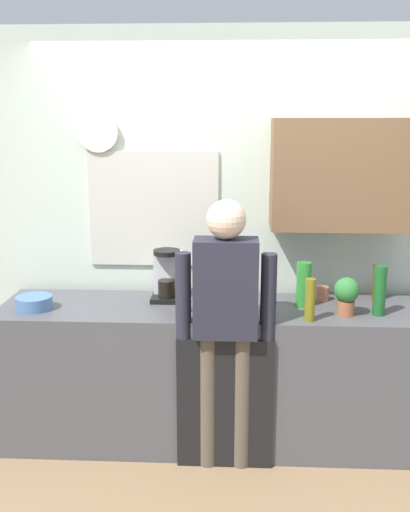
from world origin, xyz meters
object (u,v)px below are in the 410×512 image
object	(u,v)px
bottle_amber_beer	(377,283)
potted_plant	(347,294)
bottle_olive_oil	(310,300)
cup_terracotta_mug	(322,294)
bottle_green_wine	(380,291)
bottle_clear_soda	(304,284)
mixing_bowl	(34,303)
cup_blue_mug	(234,309)
coffee_maker	(168,277)
dish_soap	(265,301)
person_at_sink	(225,314)
bottle_dark_sauce	(181,299)

from	to	relation	value
bottle_amber_beer	potted_plant	distance (m)	0.40
bottle_olive_oil	cup_terracotta_mug	world-z (taller)	bottle_olive_oil
bottle_green_wine	bottle_clear_soda	distance (m)	0.45
cup_terracotta_mug	mixing_bowl	xyz separation A→B (m)	(-1.78, -0.26, -0.01)
cup_blue_mug	potted_plant	world-z (taller)	potted_plant
bottle_olive_oil	cup_blue_mug	xyz separation A→B (m)	(-0.43, 0.04, -0.07)
bottle_amber_beer	cup_terracotta_mug	world-z (taller)	bottle_amber_beer
coffee_maker	dish_soap	distance (m)	0.67
bottle_amber_beer	bottle_olive_oil	bearing A→B (deg)	-138.59
dish_soap	mixing_bowl	bearing A→B (deg)	179.44
dish_soap	person_at_sink	world-z (taller)	person_at_sink
bottle_olive_oil	bottle_green_wine	bearing A→B (deg)	16.57
bottle_clear_soda	mixing_bowl	distance (m)	1.66
bottle_clear_soda	person_at_sink	size ratio (longest dim) A/B	0.17
bottle_dark_sauce	potted_plant	world-z (taller)	potted_plant
cup_blue_mug	person_at_sink	world-z (taller)	person_at_sink
bottle_amber_beer	mixing_bowl	bearing A→B (deg)	-172.20
cup_blue_mug	dish_soap	world-z (taller)	dish_soap
cup_terracotta_mug	bottle_olive_oil	bearing A→B (deg)	-108.23
mixing_bowl	dish_soap	size ratio (longest dim) A/B	1.22
mixing_bowl	dish_soap	distance (m)	1.40
bottle_dark_sauce	person_at_sink	bearing A→B (deg)	-32.35
cup_blue_mug	mixing_bowl	xyz separation A→B (m)	(-1.22, 0.09, -0.01)
cup_terracotta_mug	cup_blue_mug	distance (m)	0.66
dish_soap	bottle_amber_beer	bearing A→B (deg)	22.81
coffee_maker	cup_terracotta_mug	size ratio (longest dim) A/B	3.59
coffee_maker	bottle_clear_soda	world-z (taller)	coffee_maker
bottle_clear_soda	potted_plant	xyz separation A→B (m)	(0.23, -0.16, -0.01)
mixing_bowl	cup_terracotta_mug	bearing A→B (deg)	8.40
bottle_amber_beer	bottle_dark_sauce	distance (m)	1.27
bottle_green_wine	dish_soap	world-z (taller)	bottle_green_wine
coffee_maker	bottle_olive_oil	world-z (taller)	coffee_maker
bottle_clear_soda	cup_terracotta_mug	bearing A→B (deg)	42.12
bottle_olive_oil	bottle_dark_sauce	world-z (taller)	bottle_olive_oil
cup_blue_mug	person_at_sink	bearing A→B (deg)	-114.03
bottle_clear_soda	dish_soap	distance (m)	0.29
bottle_green_wine	cup_blue_mug	bearing A→B (deg)	-174.34
bottle_green_wine	person_at_sink	size ratio (longest dim) A/B	0.19
bottle_green_wine	cup_terracotta_mug	bearing A→B (deg)	137.71
bottle_clear_soda	mixing_bowl	world-z (taller)	bottle_clear_soda
coffee_maker	bottle_clear_soda	xyz separation A→B (m)	(0.85, -0.11, -0.01)
bottle_amber_beer	person_at_sink	size ratio (longest dim) A/B	0.14
bottle_dark_sauce	cup_terracotta_mug	bearing A→B (deg)	18.56
person_at_sink	dish_soap	bearing A→B (deg)	29.45
bottle_green_wine	coffee_maker	bearing A→B (deg)	168.90
potted_plant	cup_terracotta_mug	bearing A→B (deg)	109.30
cup_terracotta_mug	potted_plant	size ratio (longest dim) A/B	0.40
bottle_clear_soda	cup_terracotta_mug	distance (m)	0.21
bottle_dark_sauce	bottle_green_wine	bearing A→B (deg)	1.38
potted_plant	person_at_sink	xyz separation A→B (m)	(-0.71, -0.18, -0.07)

